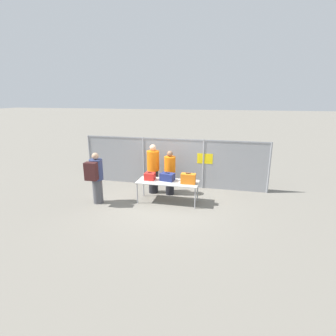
{
  "coord_description": "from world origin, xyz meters",
  "views": [
    {
      "loc": [
        2.1,
        -8.07,
        3.58
      ],
      "look_at": [
        0.06,
        0.76,
        1.05
      ],
      "focal_mm": 28.0,
      "sensor_mm": 36.0,
      "label": 1
    }
  ],
  "objects_px": {
    "inspection_table": "(168,183)",
    "suitcase_orange": "(188,179)",
    "suitcase_red": "(150,176)",
    "security_worker_far": "(153,168)",
    "suitcase_navy": "(167,177)",
    "traveler_hooded": "(96,176)",
    "utility_trailer": "(212,170)",
    "security_worker_near": "(170,172)"
  },
  "relations": [
    {
      "from": "suitcase_orange",
      "to": "security_worker_far",
      "type": "bearing_deg",
      "value": 149.98
    },
    {
      "from": "suitcase_orange",
      "to": "traveler_hooded",
      "type": "xyz_separation_m",
      "value": [
        -3.02,
        -0.61,
        0.05
      ]
    },
    {
      "from": "inspection_table",
      "to": "suitcase_navy",
      "type": "distance_m",
      "value": 0.21
    },
    {
      "from": "traveler_hooded",
      "to": "security_worker_near",
      "type": "height_order",
      "value": "traveler_hooded"
    },
    {
      "from": "security_worker_far",
      "to": "utility_trailer",
      "type": "xyz_separation_m",
      "value": [
        2.06,
        2.17,
        -0.56
      ]
    },
    {
      "from": "inspection_table",
      "to": "suitcase_navy",
      "type": "relative_size",
      "value": 4.06
    },
    {
      "from": "suitcase_orange",
      "to": "traveler_hooded",
      "type": "bearing_deg",
      "value": -168.64
    },
    {
      "from": "inspection_table",
      "to": "security_worker_far",
      "type": "height_order",
      "value": "security_worker_far"
    },
    {
      "from": "suitcase_orange",
      "to": "security_worker_near",
      "type": "relative_size",
      "value": 0.29
    },
    {
      "from": "suitcase_orange",
      "to": "security_worker_near",
      "type": "bearing_deg",
      "value": 135.18
    },
    {
      "from": "suitcase_orange",
      "to": "suitcase_red",
      "type": "bearing_deg",
      "value": 176.13
    },
    {
      "from": "suitcase_navy",
      "to": "utility_trailer",
      "type": "xyz_separation_m",
      "value": [
        1.36,
        2.85,
        -0.48
      ]
    },
    {
      "from": "inspection_table",
      "to": "utility_trailer",
      "type": "xyz_separation_m",
      "value": [
        1.32,
        2.96,
        -0.3
      ]
    },
    {
      "from": "suitcase_navy",
      "to": "traveler_hooded",
      "type": "xyz_separation_m",
      "value": [
        -2.28,
        -0.76,
        0.09
      ]
    },
    {
      "from": "suitcase_red",
      "to": "suitcase_orange",
      "type": "relative_size",
      "value": 0.72
    },
    {
      "from": "suitcase_orange",
      "to": "security_worker_near",
      "type": "xyz_separation_m",
      "value": [
        -0.8,
        0.79,
        -0.06
      ]
    },
    {
      "from": "suitcase_red",
      "to": "utility_trailer",
      "type": "height_order",
      "value": "suitcase_red"
    },
    {
      "from": "suitcase_red",
      "to": "security_worker_far",
      "type": "xyz_separation_m",
      "value": [
        -0.09,
        0.74,
        0.08
      ]
    },
    {
      "from": "traveler_hooded",
      "to": "security_worker_near",
      "type": "bearing_deg",
      "value": 22.24
    },
    {
      "from": "traveler_hooded",
      "to": "security_worker_near",
      "type": "xyz_separation_m",
      "value": [
        2.22,
        1.4,
        -0.11
      ]
    },
    {
      "from": "traveler_hooded",
      "to": "utility_trailer",
      "type": "height_order",
      "value": "traveler_hooded"
    },
    {
      "from": "suitcase_navy",
      "to": "suitcase_red",
      "type": "bearing_deg",
      "value": -173.79
    },
    {
      "from": "traveler_hooded",
      "to": "security_worker_far",
      "type": "height_order",
      "value": "security_worker_far"
    },
    {
      "from": "suitcase_orange",
      "to": "traveler_hooded",
      "type": "distance_m",
      "value": 3.08
    },
    {
      "from": "suitcase_navy",
      "to": "suitcase_orange",
      "type": "relative_size",
      "value": 1.06
    },
    {
      "from": "suitcase_red",
      "to": "security_worker_far",
      "type": "distance_m",
      "value": 0.75
    },
    {
      "from": "suitcase_red",
      "to": "suitcase_navy",
      "type": "bearing_deg",
      "value": 6.21
    },
    {
      "from": "suitcase_red",
      "to": "traveler_hooded",
      "type": "distance_m",
      "value": 1.81
    },
    {
      "from": "inspection_table",
      "to": "suitcase_orange",
      "type": "xyz_separation_m",
      "value": [
        0.71,
        -0.05,
        0.22
      ]
    },
    {
      "from": "suitcase_red",
      "to": "suitcase_orange",
      "type": "height_order",
      "value": "suitcase_orange"
    },
    {
      "from": "traveler_hooded",
      "to": "utility_trailer",
      "type": "relative_size",
      "value": 0.53
    },
    {
      "from": "security_worker_near",
      "to": "security_worker_far",
      "type": "height_order",
      "value": "security_worker_far"
    },
    {
      "from": "inspection_table",
      "to": "suitcase_navy",
      "type": "bearing_deg",
      "value": 110.77
    },
    {
      "from": "traveler_hooded",
      "to": "inspection_table",
      "type": "bearing_deg",
      "value": 5.87
    },
    {
      "from": "suitcase_red",
      "to": "utility_trailer",
      "type": "distance_m",
      "value": 3.55
    },
    {
      "from": "suitcase_red",
      "to": "suitcase_navy",
      "type": "xyz_separation_m",
      "value": [
        0.61,
        0.07,
        0.0
      ]
    },
    {
      "from": "inspection_table",
      "to": "suitcase_orange",
      "type": "height_order",
      "value": "suitcase_orange"
    },
    {
      "from": "inspection_table",
      "to": "suitcase_red",
      "type": "height_order",
      "value": "suitcase_red"
    },
    {
      "from": "suitcase_navy",
      "to": "security_worker_far",
      "type": "xyz_separation_m",
      "value": [
        -0.7,
        0.68,
        0.08
      ]
    },
    {
      "from": "suitcase_navy",
      "to": "security_worker_far",
      "type": "bearing_deg",
      "value": 135.92
    },
    {
      "from": "suitcase_orange",
      "to": "utility_trailer",
      "type": "height_order",
      "value": "suitcase_orange"
    },
    {
      "from": "suitcase_navy",
      "to": "security_worker_near",
      "type": "xyz_separation_m",
      "value": [
        -0.05,
        0.64,
        -0.02
      ]
    }
  ]
}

